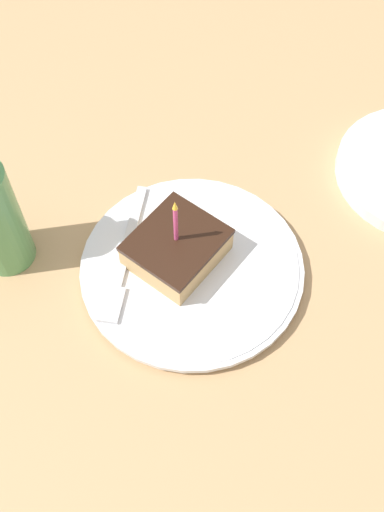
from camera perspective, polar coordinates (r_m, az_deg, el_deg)
The scene contains 4 objects.
ground_plane at distance 0.74m, azimuth 1.89°, elevation -1.20°, with size 2.40×2.40×0.04m.
plate at distance 0.71m, azimuth 0.00°, elevation -1.12°, with size 0.26×0.26×0.02m.
cake_slice at distance 0.69m, azimuth -1.48°, elevation 0.83°, with size 0.09×0.10×0.10m.
fork at distance 0.70m, azimuth -6.56°, elevation -0.38°, with size 0.11×0.18×0.00m.
Camera 1 is at (0.22, -0.32, 0.61)m, focal length 42.00 mm.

